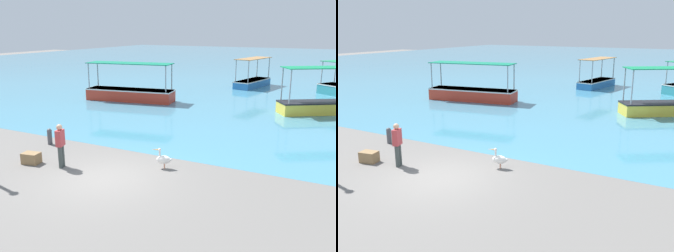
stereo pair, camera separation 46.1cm
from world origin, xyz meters
TOP-DOWN VIEW (x-y plane):
  - ground at (0.00, 0.00)m, footprint 120.00×120.00m
  - harbor_water at (0.00, 48.00)m, footprint 110.00×90.00m
  - fishing_boat_outer at (-1.07, 23.44)m, footprint 2.32×4.98m
  - fishing_boat_center at (-7.20, 12.76)m, footprint 6.63×2.72m
  - fishing_boat_near_right at (5.43, 14.54)m, footprint 4.86×3.90m
  - pelican at (1.39, 1.82)m, footprint 0.80×0.41m
  - mooring_bollard at (-4.65, 2.12)m, footprint 0.22×0.22m
  - fisherman_standing at (-2.12, 0.16)m, footprint 0.34×0.45m
  - cargo_crate at (-3.47, -0.08)m, footprint 0.73×0.57m

SIDE VIEW (x-z plane):
  - ground at x=0.00m, z-range 0.00..0.00m
  - harbor_water at x=0.00m, z-range 0.00..0.00m
  - cargo_crate at x=-3.47m, z-range 0.00..0.43m
  - pelican at x=1.39m, z-range -0.02..0.78m
  - mooring_bollard at x=-4.65m, z-range 0.03..0.77m
  - fishing_boat_outer at x=-1.07m, z-range -0.77..1.78m
  - fishing_boat_near_right at x=5.43m, z-range -0.86..2.00m
  - fishing_boat_center at x=-7.20m, z-range -0.78..1.95m
  - fisherman_standing at x=-2.12m, z-range 0.06..1.75m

